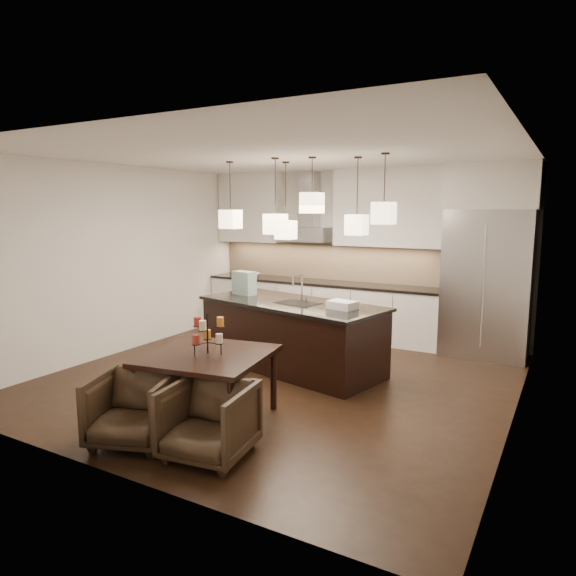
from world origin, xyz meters
The scene contains 37 objects.
floor centered at (0.00, 0.00, -0.01)m, with size 5.50×5.50×0.02m, color black.
ceiling centered at (0.00, 0.00, 2.81)m, with size 5.50×5.50×0.02m, color white.
wall_back centered at (0.00, 2.76, 1.40)m, with size 5.50×0.02×2.80m, color silver.
wall_front centered at (0.00, -2.76, 1.40)m, with size 5.50×0.02×2.80m, color silver.
wall_left centered at (-2.76, 0.00, 1.40)m, with size 0.02×5.50×2.80m, color silver.
wall_right centered at (2.76, 0.00, 1.40)m, with size 0.02×5.50×2.80m, color silver.
refrigerator centered at (2.10, 2.38, 1.07)m, with size 1.20×0.72×2.15m, color #B7B7BA.
fridge_panel centered at (2.10, 2.38, 2.47)m, with size 1.26×0.72×0.65m, color silver.
lower_cabinets centered at (-0.62, 2.43, 0.44)m, with size 4.21×0.62×0.88m, color silver.
countertop centered at (-0.62, 2.43, 0.90)m, with size 4.21×0.66×0.04m, color black.
backsplash centered at (-0.62, 2.73, 1.24)m, with size 4.21×0.02×0.63m, color tan.
upper_cab_left centered at (-2.10, 2.57, 2.17)m, with size 1.25×0.35×1.25m, color silver.
upper_cab_right centered at (0.55, 2.57, 2.17)m, with size 1.86×0.35×1.25m, color silver.
hood_canopy centered at (-0.93, 2.48, 1.72)m, with size 0.90×0.52×0.24m, color #B7B7BA.
hood_chimney centered at (-0.93, 2.59, 2.32)m, with size 0.30×0.28×0.96m, color #B7B7BA.
fruit_bowl centered at (-1.99, 2.38, 0.95)m, with size 0.26×0.26×0.06m, color silver.
island_body centered at (-0.09, 0.46, 0.44)m, with size 2.50×1.00×0.88m, color black.
island_top centered at (-0.09, 0.46, 0.90)m, with size 2.58×1.08×0.04m, color black.
faucet centered at (0.03, 0.53, 1.11)m, with size 0.10×0.24×0.38m, color silver, non-canonical shape.
tote_bag centered at (-0.98, 0.65, 1.09)m, with size 0.34×0.18×0.34m, color #1C4931.
food_container centered at (0.70, 0.34, 0.97)m, with size 0.34×0.24×0.10m, color silver.
dining_table centered at (0.02, -1.48, 0.35)m, with size 1.18×1.18×0.71m, color black, non-canonical shape.
candelabra centered at (0.02, -1.48, 0.91)m, with size 0.34×0.34×0.41m, color black, non-canonical shape.
candle_a centered at (0.15, -1.46, 0.87)m, with size 0.07×0.07×0.09m, color beige.
candle_b centered at (-0.07, -1.38, 0.87)m, with size 0.07×0.07×0.09m, color #C47522.
candle_c centered at (-0.03, -1.61, 0.87)m, with size 0.07×0.07×0.09m, color maroon.
candle_d centered at (0.10, -1.38, 1.03)m, with size 0.07×0.07×0.09m, color #C47522.
candle_e centered at (-0.11, -1.49, 1.03)m, with size 0.07×0.07×0.09m, color maroon.
candle_f centered at (0.05, -1.60, 1.03)m, with size 0.07×0.07×0.09m, color beige.
armchair_left centered at (-0.26, -2.24, 0.33)m, with size 0.71×0.73×0.66m, color black.
armchair_right centered at (0.52, -2.12, 0.33)m, with size 0.71×0.73×0.66m, color black.
pendant_a centered at (-1.04, 0.42, 2.01)m, with size 0.24×0.24×0.26m, color beige.
pendant_b centered at (-0.39, 0.83, 1.86)m, with size 0.24×0.24×0.26m, color beige.
pendant_c centered at (0.23, 0.41, 2.23)m, with size 0.24×0.24×0.26m, color beige.
pendant_d centered at (0.74, 0.68, 1.95)m, with size 0.24×0.24×0.26m, color beige.
pendant_e centered at (1.18, 0.41, 2.10)m, with size 0.24×0.24×0.26m, color beige.
pendant_f centered at (-0.23, 0.27, 1.96)m, with size 0.24×0.24×0.26m, color beige.
Camera 1 is at (3.19, -5.47, 2.16)m, focal length 32.00 mm.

